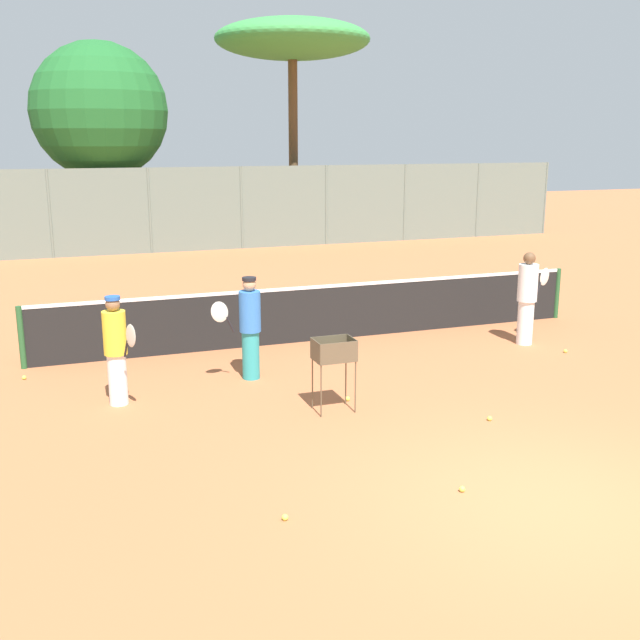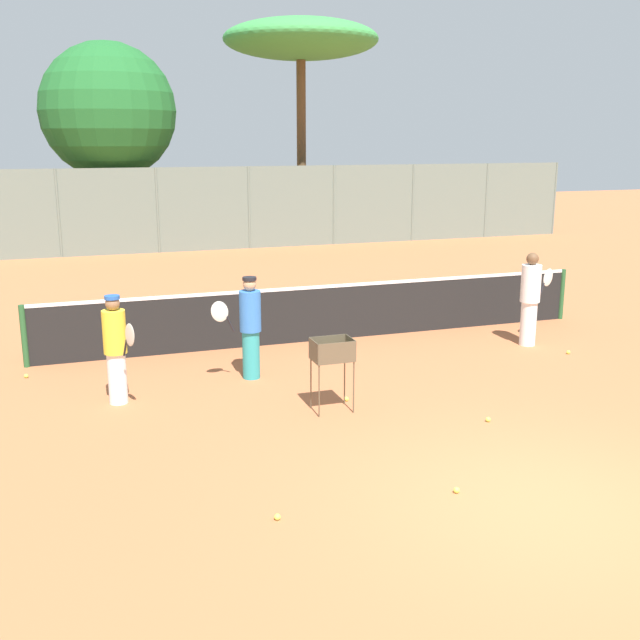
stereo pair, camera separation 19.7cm
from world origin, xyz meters
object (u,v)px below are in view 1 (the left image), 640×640
player_red_cap (527,297)px  player_yellow_shirt (250,327)px  tennis_net (323,312)px  player_white_outfit (116,349)px  parked_car (307,213)px  ball_cart (334,356)px

player_red_cap → player_yellow_shirt: (-5.36, -0.27, -0.03)m
tennis_net → player_yellow_shirt: bearing=-136.3°
tennis_net → player_white_outfit: 4.63m
player_white_outfit → parked_car: bearing=133.9°
player_white_outfit → tennis_net: bearing=100.4°
tennis_net → ball_cart: (-1.17, -3.64, 0.25)m
tennis_net → ball_cart: size_ratio=10.26×
player_red_cap → player_yellow_shirt: size_ratio=1.05×
player_red_cap → parked_car: (2.08, 18.58, -0.23)m
ball_cart → parked_car: (6.72, 20.68, -0.15)m
tennis_net → ball_cart: 3.83m
tennis_net → player_white_outfit: player_white_outfit is taller
tennis_net → player_yellow_shirt: (-1.89, -1.81, 0.30)m
tennis_net → player_white_outfit: (-3.99, -2.33, 0.27)m
player_white_outfit → player_red_cap: size_ratio=0.92×
player_yellow_shirt → parked_car: bearing=-125.4°
player_yellow_shirt → parked_car: size_ratio=0.39×
player_white_outfit → player_yellow_shirt: (2.10, 0.52, 0.03)m
player_red_cap → parked_car: 18.70m
tennis_net → player_white_outfit: bearing=-149.8°
player_white_outfit → player_red_cap: bearing=76.2°
player_white_outfit → player_yellow_shirt: player_yellow_shirt is taller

